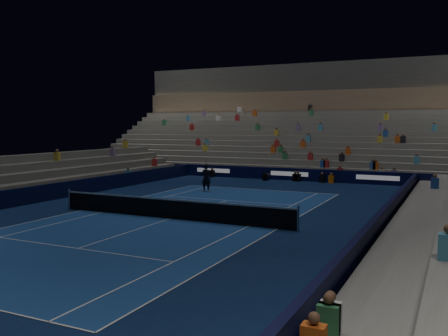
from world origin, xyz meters
TOP-DOWN VIEW (x-y plane):
  - ground at (0.00, 0.00)m, footprint 90.00×90.00m
  - court_surface at (0.00, 0.00)m, footprint 10.97×23.77m
  - sponsor_barrier_far at (0.00, 18.50)m, footprint 44.00×0.25m
  - sponsor_barrier_east at (9.70, 0.00)m, footprint 0.25×37.00m
  - sponsor_barrier_west at (-9.70, 0.00)m, footprint 0.25×37.00m
  - grandstand_main at (0.00, 27.90)m, footprint 44.00×15.20m
  - tennis_net at (0.00, 0.00)m, footprint 12.90×0.10m
  - tennis_player at (-2.98, 9.39)m, footprint 0.72×0.50m
  - broadcast_camera at (-1.78, 17.60)m, footprint 0.48×0.92m

SIDE VIEW (x-z plane):
  - ground at x=0.00m, z-range 0.00..0.00m
  - court_surface at x=0.00m, z-range 0.00..0.01m
  - broadcast_camera at x=-1.78m, z-range 0.01..0.61m
  - sponsor_barrier_far at x=0.00m, z-range 0.00..1.00m
  - sponsor_barrier_east at x=9.70m, z-range 0.00..1.00m
  - sponsor_barrier_west at x=-9.70m, z-range 0.00..1.00m
  - tennis_net at x=0.00m, z-range -0.05..1.05m
  - tennis_player at x=-2.98m, z-range 0.00..1.90m
  - grandstand_main at x=0.00m, z-range -2.22..8.98m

